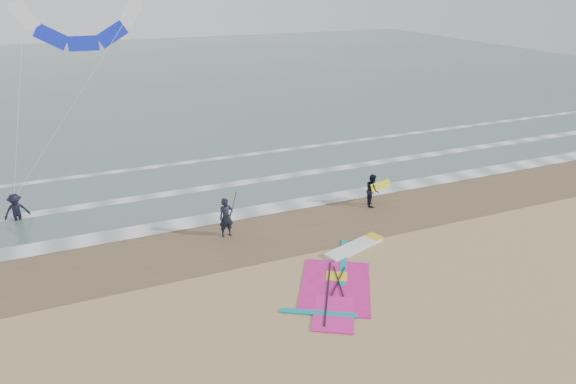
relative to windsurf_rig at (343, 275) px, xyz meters
name	(u,v)px	position (x,y,z in m)	size (l,w,h in m)	color
ground	(351,299)	(-0.47, -1.47, -0.04)	(120.00, 120.00, 0.00)	tan
sea_water	(145,76)	(-0.47, 46.53, -0.03)	(120.00, 80.00, 0.02)	#47605E
wet_sand_band	(285,228)	(-0.47, 4.53, -0.04)	(120.00, 5.00, 0.01)	brown
foam_waterline	(253,193)	(-0.47, 8.97, -0.01)	(120.00, 9.15, 0.02)	white
windsurf_rig	(343,275)	(0.00, 0.00, 0.00)	(6.06, 5.74, 0.15)	white
person_standing	(226,218)	(-3.08, 4.85, 0.84)	(0.64, 0.42, 1.76)	black
person_walking	(372,190)	(4.45, 5.23, 0.77)	(0.79, 0.61, 1.62)	black
person_wading	(15,204)	(-11.57, 10.04, 0.81)	(1.09, 0.63, 1.69)	black
held_pole	(233,208)	(-2.78, 4.85, 1.25)	(0.17, 0.86, 1.82)	black
carried_kiteboard	(381,185)	(4.85, 5.13, 0.99)	(1.30, 0.51, 0.39)	yellow
surf_kite	(81,29)	(-7.51, 14.58, 7.98)	(7.32, 4.64, 8.49)	white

